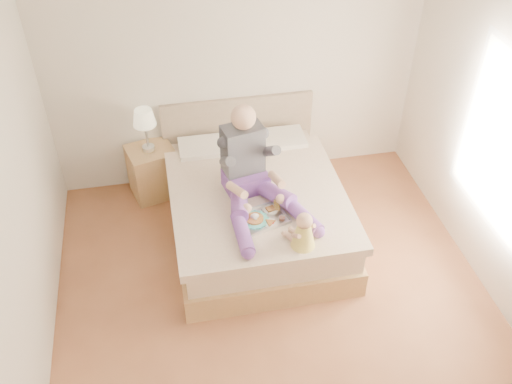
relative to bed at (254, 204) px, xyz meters
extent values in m
cube|color=brown|center=(0.00, -1.08, -0.32)|extent=(4.00, 4.20, 0.01)
cube|color=white|center=(0.00, -1.08, 2.38)|extent=(4.00, 4.20, 0.02)
cube|color=beige|center=(0.00, 1.02, 1.03)|extent=(4.00, 0.02, 2.70)
cube|color=beige|center=(-2.00, -1.08, 1.03)|extent=(0.02, 4.20, 2.70)
cube|color=white|center=(1.99, -0.88, 1.08)|extent=(0.02, 1.30, 1.60)
cube|color=white|center=(1.98, -0.88, 1.08)|extent=(0.01, 1.18, 1.48)
cube|color=#A27C4B|center=(0.00, -0.07, -0.18)|extent=(1.68, 2.13, 0.28)
cube|color=beige|center=(0.00, -0.07, 0.08)|extent=(1.60, 2.05, 0.24)
cube|color=beige|center=(0.00, -0.22, 0.25)|extent=(1.70, 1.80, 0.09)
cube|color=white|center=(-0.38, 0.68, 0.27)|extent=(0.62, 0.40, 0.14)
cube|color=white|center=(0.38, 0.68, 0.27)|extent=(0.62, 0.40, 0.14)
cube|color=#86725C|center=(0.00, 1.01, 0.18)|extent=(1.70, 0.08, 1.00)
cube|color=#A27C4B|center=(-1.00, 0.80, -0.02)|extent=(0.58, 0.54, 0.59)
cylinder|color=silver|center=(-1.01, 0.80, 0.30)|extent=(0.13, 0.13, 0.04)
cylinder|color=silver|center=(-1.01, 0.80, 0.46)|extent=(0.03, 0.03, 0.28)
cone|color=#FFF4C7|center=(-1.01, 0.80, 0.68)|extent=(0.24, 0.24, 0.18)
cube|color=#673A91|center=(-0.10, -0.07, 0.39)|extent=(0.46, 0.39, 0.19)
cube|color=#383840|center=(-0.11, -0.01, 0.72)|extent=(0.42, 0.31, 0.51)
sphere|color=#D7A786|center=(-0.11, -0.04, 1.10)|extent=(0.23, 0.23, 0.23)
cylinder|color=#673A91|center=(-0.21, -0.35, 0.38)|extent=(0.23, 0.56, 0.23)
cylinder|color=#673A91|center=(-0.26, -0.77, 0.36)|extent=(0.15, 0.49, 0.13)
sphere|color=#673A91|center=(-0.25, -1.01, 0.35)|extent=(0.12, 0.12, 0.12)
cylinder|color=#383840|center=(-0.29, -0.20, 0.74)|extent=(0.13, 0.32, 0.26)
cylinder|color=#D7A786|center=(-0.24, -0.39, 0.55)|extent=(0.17, 0.33, 0.17)
sphere|color=#D7A786|center=(-0.17, -0.54, 0.44)|extent=(0.09, 0.09, 0.09)
cylinder|color=#673A91|center=(0.12, -0.29, 0.38)|extent=(0.42, 0.55, 0.23)
cylinder|color=#673A91|center=(0.32, -0.65, 0.36)|extent=(0.30, 0.50, 0.13)
sphere|color=#673A91|center=(0.41, -0.87, 0.35)|extent=(0.12, 0.12, 0.12)
cylinder|color=#383840|center=(0.12, -0.11, 0.74)|extent=(0.19, 0.33, 0.26)
cylinder|color=#D7A786|center=(0.15, -0.31, 0.55)|extent=(0.11, 0.33, 0.17)
sphere|color=#D7A786|center=(0.16, -0.47, 0.44)|extent=(0.09, 0.09, 0.09)
cube|color=silver|center=(-0.02, -0.55, 0.30)|extent=(0.49, 0.43, 0.01)
cylinder|color=#3DB0AD|center=(-0.11, -0.57, 0.31)|extent=(0.25, 0.25, 0.01)
cylinder|color=#B0763A|center=(-0.11, -0.57, 0.33)|extent=(0.16, 0.16, 0.02)
cylinder|color=silver|center=(-0.19, -0.47, 0.35)|extent=(0.07, 0.07, 0.08)
torus|color=silver|center=(-0.14, -0.46, 0.35)|extent=(0.03, 0.06, 0.06)
cylinder|color=olive|center=(-0.19, -0.47, 0.39)|extent=(0.07, 0.07, 0.01)
cylinder|color=silver|center=(0.07, -0.46, 0.31)|extent=(0.14, 0.14, 0.01)
cube|color=#B0763A|center=(0.07, -0.46, 0.32)|extent=(0.09, 0.09, 0.02)
cylinder|color=silver|center=(0.02, -0.64, 0.31)|extent=(0.14, 0.14, 0.01)
ellipsoid|color=red|center=(0.04, -0.65, 0.32)|extent=(0.03, 0.03, 0.01)
cylinder|color=white|center=(0.13, -0.45, 0.36)|extent=(0.06, 0.06, 0.11)
cylinder|color=gold|center=(0.13, -0.45, 0.36)|extent=(0.06, 0.06, 0.11)
cylinder|color=white|center=(0.14, -0.61, 0.32)|extent=(0.06, 0.06, 0.04)
cylinder|color=#4A190A|center=(0.14, -0.61, 0.32)|extent=(0.05, 0.05, 0.03)
cone|color=#DECB46|center=(0.25, -0.95, 0.41)|extent=(0.22, 0.22, 0.23)
sphere|color=#D7A786|center=(0.25, -0.95, 0.58)|extent=(0.14, 0.14, 0.14)
cylinder|color=#D7A786|center=(0.16, -0.88, 0.33)|extent=(0.11, 0.17, 0.06)
sphere|color=#D7A786|center=(0.11, -0.82, 0.33)|extent=(0.05, 0.05, 0.05)
cylinder|color=#D7A786|center=(0.17, -0.99, 0.45)|extent=(0.07, 0.12, 0.10)
cylinder|color=#D7A786|center=(0.23, -0.84, 0.33)|extent=(0.15, 0.16, 0.06)
sphere|color=#D7A786|center=(0.19, -0.77, 0.33)|extent=(0.05, 0.05, 0.05)
cylinder|color=#D7A786|center=(0.32, -0.90, 0.45)|extent=(0.11, 0.11, 0.10)
camera|label=1|loc=(-0.84, -4.37, 3.86)|focal=40.00mm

